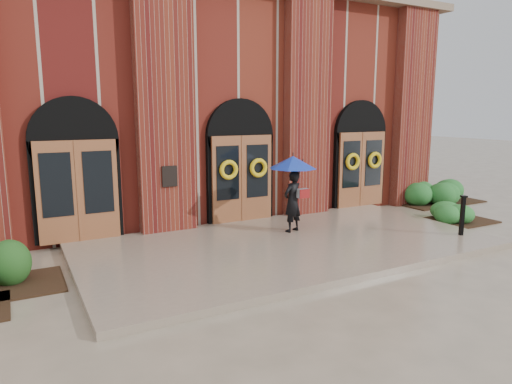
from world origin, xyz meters
TOP-DOWN VIEW (x-y plane):
  - ground at (0.00, 0.00)m, footprint 90.00×90.00m
  - landing at (0.00, 0.15)m, footprint 10.00×5.30m
  - church_building at (0.00, 8.78)m, footprint 16.20×12.53m
  - man_with_umbrella at (0.62, 0.96)m, footprint 1.61×1.61m
  - metal_post at (4.30, -1.45)m, footprint 0.18×0.18m
  - hedge_wall_right at (7.93, 2.20)m, footprint 3.03×1.21m
  - hedge_front_right at (6.22, 0.00)m, footprint 1.54×1.32m

SIDE VIEW (x-z plane):
  - ground at x=0.00m, z-range 0.00..0.00m
  - landing at x=0.00m, z-range 0.00..0.15m
  - hedge_front_right at x=6.22m, z-range 0.00..0.54m
  - hedge_wall_right at x=7.93m, z-range 0.00..0.78m
  - metal_post at x=4.30m, z-range 0.18..1.22m
  - man_with_umbrella at x=0.62m, z-range 0.55..2.59m
  - church_building at x=0.00m, z-range 0.00..7.00m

